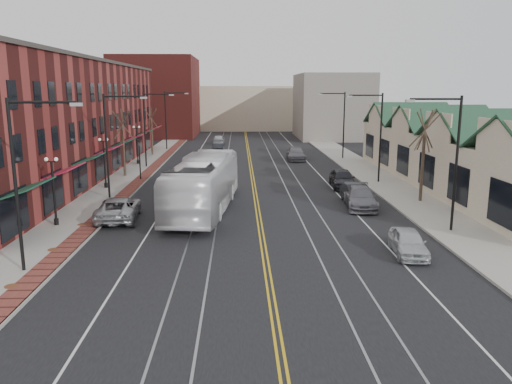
{
  "coord_description": "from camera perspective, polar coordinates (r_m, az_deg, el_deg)",
  "views": [
    {
      "loc": [
        -1.31,
        -22.65,
        8.55
      ],
      "look_at": [
        -0.22,
        8.78,
        2.0
      ],
      "focal_mm": 35.0,
      "sensor_mm": 36.0,
      "label": 1
    }
  ],
  "objects": [
    {
      "name": "backdrop_left",
      "position": [
        93.82,
        -11.18,
        10.6
      ],
      "size": [
        14.0,
        18.0,
        14.0
      ],
      "primitive_type": "cube",
      "color": "maroon",
      "rests_on": "ground"
    },
    {
      "name": "parked_car_a",
      "position": [
        27.32,
        17.01,
        -5.51
      ],
      "size": [
        2.0,
        4.11,
        1.35
      ],
      "primitive_type": "imported",
      "rotation": [
        0.0,
        0.0,
        -0.1
      ],
      "color": "silver",
      "rests_on": "ground"
    },
    {
      "name": "distant_car_left",
      "position": [
        67.97,
        -4.4,
        5.04
      ],
      "size": [
        1.65,
        3.95,
        1.27
      ],
      "primitive_type": "imported",
      "rotation": [
        0.0,
        0.0,
        3.22
      ],
      "color": "black",
      "rests_on": "ground"
    },
    {
      "name": "building_right",
      "position": [
        47.23,
        22.21,
        3.29
      ],
      "size": [
        8.0,
        36.0,
        4.6
      ],
      "primitive_type": "cube",
      "color": "#BCB091",
      "rests_on": "ground"
    },
    {
      "name": "manhole_near",
      "position": [
        24.38,
        -26.15,
        -9.62
      ],
      "size": [
        0.6,
        0.6,
        0.02
      ],
      "primitive_type": "cylinder",
      "color": "#592D19",
      "rests_on": "sidewalk_left"
    },
    {
      "name": "lamppost_l_1",
      "position": [
        33.34,
        -22.1,
        -0.08
      ],
      "size": [
        0.84,
        0.28,
        4.27
      ],
      "color": "black",
      "rests_on": "sidewalk_left"
    },
    {
      "name": "lamppost_l_2",
      "position": [
        44.62,
        -16.91,
        3.08
      ],
      "size": [
        0.84,
        0.28,
        4.27
      ],
      "color": "black",
      "rests_on": "sidewalk_left"
    },
    {
      "name": "sidewalk_left",
      "position": [
        44.78,
        -15.75,
        0.41
      ],
      "size": [
        4.0,
        120.0,
        0.15
      ],
      "primitive_type": "cube",
      "color": "gray",
      "rests_on": "ground"
    },
    {
      "name": "transit_bus",
      "position": [
        35.25,
        -6.02,
        0.87
      ],
      "size": [
        4.76,
        14.12,
        3.86
      ],
      "primitive_type": "imported",
      "rotation": [
        0.0,
        0.0,
        3.03
      ],
      "color": "white",
      "rests_on": "ground"
    },
    {
      "name": "traffic_signal",
      "position": [
        47.97,
        -13.16,
        4.03
      ],
      "size": [
        0.18,
        0.15,
        3.8
      ],
      "color": "black",
      "rests_on": "sidewalk_left"
    },
    {
      "name": "distant_car_right",
      "position": [
        60.96,
        4.56,
        4.38
      ],
      "size": [
        2.3,
        5.26,
        1.51
      ],
      "primitive_type": "imported",
      "rotation": [
        0.0,
        0.0,
        -0.04
      ],
      "color": "slate",
      "rests_on": "ground"
    },
    {
      "name": "streetlight_l_1",
      "position": [
        40.01,
        -16.15,
        6.25
      ],
      "size": [
        3.33,
        0.25,
        8.0
      ],
      "color": "black",
      "rests_on": "sidewalk_left"
    },
    {
      "name": "manhole_mid",
      "position": [
        28.74,
        -22.14,
        -6.11
      ],
      "size": [
        0.6,
        0.6,
        0.02
      ],
      "primitive_type": "cylinder",
      "color": "#592D19",
      "rests_on": "sidewalk_left"
    },
    {
      "name": "streetlight_l_0",
      "position": [
        24.9,
        -24.99,
        2.53
      ],
      "size": [
        3.33,
        0.25,
        8.0
      ],
      "color": "black",
      "rests_on": "sidewalk_left"
    },
    {
      "name": "streetlight_r_0",
      "position": [
        31.4,
        21.28,
        4.52
      ],
      "size": [
        3.33,
        0.25,
        8.0
      ],
      "color": "black",
      "rests_on": "sidewalk_right"
    },
    {
      "name": "parked_car_b",
      "position": [
        38.08,
        11.44,
        -0.3
      ],
      "size": [
        1.76,
        4.59,
        1.49
      ],
      "primitive_type": "imported",
      "rotation": [
        0.0,
        0.0,
        0.04
      ],
      "color": "black",
      "rests_on": "ground"
    },
    {
      "name": "manhole_far",
      "position": [
        33.28,
        -19.23,
        -3.51
      ],
      "size": [
        0.6,
        0.6,
        0.02
      ],
      "primitive_type": "cylinder",
      "color": "#592D19",
      "rests_on": "sidewalk_left"
    },
    {
      "name": "tree_left_near",
      "position": [
        50.17,
        -14.93,
        5.61
      ],
      "size": [
        1.78,
        1.37,
        6.48
      ],
      "color": "#382B21",
      "rests_on": "sidewalk_left"
    },
    {
      "name": "lamppost_l_3",
      "position": [
        58.15,
        -13.42,
        5.18
      ],
      "size": [
        0.84,
        0.28,
        4.27
      ],
      "color": "black",
      "rests_on": "sidewalk_left"
    },
    {
      "name": "ground",
      "position": [
        24.24,
        1.26,
        -8.88
      ],
      "size": [
        160.0,
        160.0,
        0.0
      ],
      "primitive_type": "plane",
      "color": "black",
      "rests_on": "ground"
    },
    {
      "name": "streetlight_l_3",
      "position": [
        71.4,
        -9.93,
        8.76
      ],
      "size": [
        3.33,
        0.25,
        8.0
      ],
      "color": "black",
      "rests_on": "sidewalk_left"
    },
    {
      "name": "distant_car_far",
      "position": [
        78.3,
        -4.28,
        6.0
      ],
      "size": [
        1.86,
        4.38,
        1.48
      ],
      "primitive_type": "imported",
      "rotation": [
        0.0,
        0.0,
        3.12
      ],
      "color": "#AFB2B7",
      "rests_on": "ground"
    },
    {
      "name": "streetlight_l_2",
      "position": [
        55.62,
        -12.18,
        7.87
      ],
      "size": [
        3.33,
        0.25,
        8.0
      ],
      "color": "black",
      "rests_on": "sidewalk_left"
    },
    {
      "name": "sidewalk_right",
      "position": [
        45.48,
        15.08,
        0.61
      ],
      "size": [
        4.0,
        120.0,
        0.15
      ],
      "primitive_type": "cube",
      "color": "gray",
      "rests_on": "ground"
    },
    {
      "name": "tree_left_far",
      "position": [
        65.82,
        -11.85,
        6.92
      ],
      "size": [
        1.66,
        1.28,
        6.02
      ],
      "color": "#382B21",
      "rests_on": "sidewalk_left"
    },
    {
      "name": "tree_right_mid",
      "position": [
        39.46,
        18.57,
        4.17
      ],
      "size": [
        1.9,
        1.46,
        6.93
      ],
      "color": "#382B21",
      "rests_on": "sidewalk_right"
    },
    {
      "name": "backdrop_right",
      "position": [
        89.21,
        8.68,
        9.67
      ],
      "size": [
        12.0,
        16.0,
        11.0
      ],
      "primitive_type": "cube",
      "color": "slate",
      "rests_on": "ground"
    },
    {
      "name": "backdrop_mid",
      "position": [
        107.73,
        -1.3,
        9.6
      ],
      "size": [
        22.0,
        14.0,
        9.0
      ],
      "primitive_type": "cube",
      "color": "#BCB091",
      "rests_on": "ground"
    },
    {
      "name": "parked_car_c",
      "position": [
        37.07,
        11.82,
        -0.63
      ],
      "size": [
        2.62,
        5.38,
        1.51
      ],
      "primitive_type": "imported",
      "rotation": [
        0.0,
        0.0,
        -0.1
      ],
      "color": "slate",
      "rests_on": "ground"
    },
    {
      "name": "parked_suv",
      "position": [
        34.2,
        -15.44,
        -1.81
      ],
      "size": [
        3.06,
        5.77,
        1.54
      ],
      "primitive_type": "imported",
      "rotation": [
        0.0,
        0.0,
        3.23
      ],
      "color": "#A6A9AD",
      "rests_on": "ground"
    },
    {
      "name": "streetlight_r_2",
      "position": [
        62.0,
        9.62,
        8.34
      ],
      "size": [
        3.33,
        0.25,
        8.0
      ],
      "color": "black",
      "rests_on": "sidewalk_right"
    },
    {
      "name": "streetlight_r_1",
      "position": [
        46.46,
        13.55,
        7.09
      ],
      "size": [
        3.33,
        0.25,
        8.0
      ],
      "color": "black",
      "rests_on": "sidewalk_right"
    },
    {
      "name": "building_left",
      "position": [
        52.79,
        -21.76,
        7.62
      ],
      "size": [
        10.0,
        50.0,
        11.0
      ],
      "primitive_type": "cube",
      "color": "maroon",
      "rests_on": "ground"
    },
    {
      "name": "parked_car_d",
      "position": [
        44.21,
        9.84,
        1.52
      ],
      "size": [
        2.17,
        4.89,
        1.63
      ],
      "primitive_type": "imported",
      "rotation": [
        0.0,
        0.0,
        -0.05
      ],
      "color": "#222328",
      "rests_on": "ground"
    }
  ]
}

